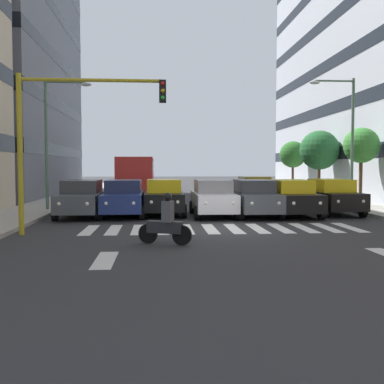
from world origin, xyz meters
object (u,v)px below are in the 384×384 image
object	(u,v)px
car_6	(82,198)
street_tree_2	(319,150)
motorcycle_with_rider	(166,223)
car_2	(254,198)
car_3	(213,198)
car_5	(124,198)
street_lamp_left	(346,129)
street_tree_1	(361,146)
car_row2_0	(255,190)
bus_behind_traffic	(137,173)
car_0	(332,196)
street_lamp_right	(54,130)
traffic_light_gantry	(64,125)
car_1	(292,198)
street_tree_3	(293,155)
car_4	(164,197)

from	to	relation	value
car_6	street_tree_2	xyz separation A→B (m)	(-14.96, -10.18, 2.61)
motorcycle_with_rider	car_2	bearing A→B (deg)	-120.24
car_3	car_5	xyz separation A→B (m)	(4.19, -0.30, 0.00)
street_lamp_left	street_tree_1	bearing A→B (deg)	-141.82
car_3	motorcycle_with_rider	distance (m)	7.92
car_row2_0	street_lamp_left	world-z (taller)	street_lamp_left
car_row2_0	bus_behind_traffic	distance (m)	10.99
car_0	car_5	xyz separation A→B (m)	(10.17, 0.31, 0.00)
car_row2_0	street_tree_1	xyz separation A→B (m)	(-5.52, 2.72, 2.64)
street_tree_2	car_0	bearing A→B (deg)	73.59
car_2	motorcycle_with_rider	world-z (taller)	car_2
car_5	bus_behind_traffic	world-z (taller)	bus_behind_traffic
car_0	street_lamp_right	bearing A→B (deg)	-8.58
car_6	street_lamp_right	xyz separation A→B (m)	(1.78, -2.52, 3.32)
car_0	traffic_light_gantry	bearing A→B (deg)	26.54
street_tree_2	bus_behind_traffic	bearing A→B (deg)	-17.53
street_tree_1	street_tree_2	world-z (taller)	street_tree_2
bus_behind_traffic	car_2	bearing A→B (deg)	112.63
street_lamp_right	motorcycle_with_rider	bearing A→B (deg)	118.35
car_row2_0	street_lamp_right	distance (m)	12.41
car_6	street_lamp_right	bearing A→B (deg)	-54.73
car_2	traffic_light_gantry	xyz separation A→B (m)	(7.71, 5.07, 2.87)
car_3	car_6	xyz separation A→B (m)	(6.11, -0.18, 0.00)
car_1	car_6	bearing A→B (deg)	-2.26
car_5	car_row2_0	size ratio (longest dim) A/B	1.00
car_6	motorcycle_with_rider	bearing A→B (deg)	115.87
car_2	bus_behind_traffic	bearing A→B (deg)	-67.37
car_3	bus_behind_traffic	world-z (taller)	bus_behind_traffic
car_5	street_tree_2	distance (m)	16.68
car_row2_0	street_lamp_left	xyz separation A→B (m)	(-4.13, 3.81, 3.47)
car_1	street_tree_3	distance (m)	17.42
car_0	car_row2_0	size ratio (longest dim) A/B	1.00
car_0	bus_behind_traffic	distance (m)	17.23
street_tree_2	street_lamp_right	bearing A→B (deg)	24.58
car_row2_0	bus_behind_traffic	xyz separation A→B (m)	(7.60, -7.88, 0.97)
traffic_light_gantry	street_lamp_right	xyz separation A→B (m)	(2.11, -7.97, 0.45)
car_4	car_1	bearing A→B (deg)	170.14
car_5	bus_behind_traffic	xyz separation A→B (m)	(0.00, -14.18, 0.97)
traffic_light_gantry	street_tree_1	size ratio (longest dim) A/B	1.25
car_5	car_row2_0	distance (m)	9.87
street_tree_2	street_tree_3	size ratio (longest dim) A/B	1.10
car_1	bus_behind_traffic	bearing A→B (deg)	-61.72
street_tree_1	traffic_light_gantry	bearing A→B (deg)	31.87
car_6	bus_behind_traffic	world-z (taller)	bus_behind_traffic
car_6	street_tree_1	size ratio (longest dim) A/B	1.01
car_1	car_5	distance (m)	7.92
car_4	car_row2_0	bearing A→B (deg)	-134.74
car_row2_0	street_lamp_left	distance (m)	6.61
car_3	bus_behind_traffic	size ratio (longest dim) A/B	0.42
car_4	street_lamp_left	bearing A→B (deg)	-168.81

